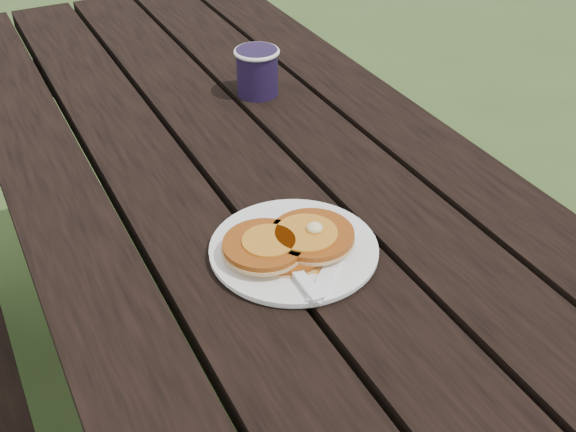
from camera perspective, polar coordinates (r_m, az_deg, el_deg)
name	(u,v)px	position (r m, az deg, el deg)	size (l,w,h in m)	color
picnic_table	(250,323)	(1.44, -3.05, -8.47)	(1.36, 1.80, 0.75)	black
plate	(294,250)	(0.99, 0.46, -2.71)	(0.23, 0.23, 0.01)	white
pancake_stack	(290,242)	(0.97, 0.14, -2.09)	(0.18, 0.12, 0.04)	#9D4811
knife	(334,260)	(0.97, 3.69, -3.50)	(0.02, 0.18, 0.01)	white
fork	(299,274)	(0.93, 0.88, -4.61)	(0.03, 0.16, 0.01)	white
coffee_cup	(257,69)	(1.40, -2.45, 11.54)	(0.09, 0.09, 0.09)	black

